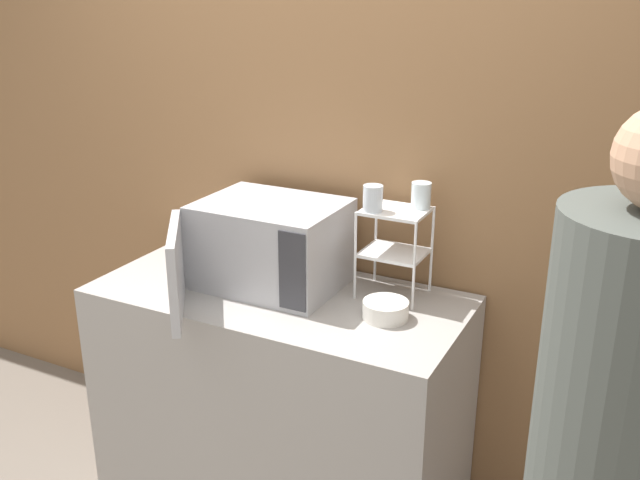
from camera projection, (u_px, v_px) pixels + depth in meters
wall_back at (323, 179)px, 2.93m from camera, size 8.00×0.06×2.60m
counter at (280, 398)px, 2.90m from camera, size 1.44×0.68×0.94m
microwave at (267, 245)px, 2.75m from camera, size 0.56×0.78×0.33m
dish_rack at (395, 234)px, 2.64m from camera, size 0.24×0.20×0.34m
glass_front_left at (373, 198)px, 2.57m from camera, size 0.07×0.07×0.10m
glass_back_right at (421, 195)px, 2.61m from camera, size 0.07×0.07×0.10m
bowl at (386, 310)px, 2.52m from camera, size 0.16×0.16×0.06m
person at (620, 451)px, 1.67m from camera, size 0.41×0.41×1.85m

